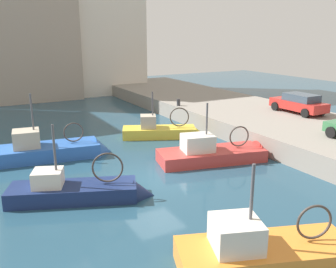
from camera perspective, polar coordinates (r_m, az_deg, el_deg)
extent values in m
plane|color=navy|center=(18.26, -2.22, -6.71)|extent=(80.00, 80.00, 0.00)
cube|color=gray|center=(25.16, 21.80, -0.15)|extent=(9.00, 56.00, 1.20)
cube|color=#BC3833|center=(20.58, 6.70, -4.21)|extent=(6.17, 3.37, 1.35)
cone|color=#BC3833|center=(21.99, 14.63, -3.32)|extent=(1.31, 2.02, 1.86)
cube|color=#B2A893|center=(20.38, 6.76, -2.60)|extent=(5.90, 3.15, 0.08)
cube|color=beige|center=(19.94, 4.63, -1.42)|extent=(1.90, 1.63, 0.93)
cylinder|color=#4C4C51|center=(19.89, 6.01, 1.00)|extent=(0.10, 0.10, 2.69)
torus|color=#3F3833|center=(20.84, 10.98, -0.36)|extent=(1.17, 0.35, 1.18)
sphere|color=white|center=(20.96, 1.09, -3.15)|extent=(0.32, 0.32, 0.32)
cube|color=#2D60B7|center=(22.00, -18.61, -3.62)|extent=(6.29, 2.94, 1.55)
cone|color=#2D60B7|center=(22.32, -9.94, -2.76)|extent=(1.17, 1.97, 1.86)
cube|color=#896B4C|center=(21.80, -18.76, -1.88)|extent=(6.02, 2.74, 0.08)
cube|color=#B7AD99|center=(21.65, -21.11, -0.74)|extent=(1.57, 1.49, 0.99)
cylinder|color=#4C4C51|center=(21.41, -20.25, 1.90)|extent=(0.10, 0.10, 3.05)
torus|color=#3F3833|center=(21.71, -14.46, 0.26)|extent=(1.14, 0.25, 1.14)
sphere|color=white|center=(23.06, -23.28, -2.62)|extent=(0.32, 0.32, 0.32)
cube|color=navy|center=(16.43, -14.41, -9.83)|extent=(5.53, 3.48, 1.36)
cone|color=navy|center=(16.29, -3.73, -9.56)|extent=(1.38, 1.68, 1.44)
cube|color=#B2A893|center=(16.18, -14.56, -7.87)|extent=(5.28, 3.29, 0.08)
cube|color=beige|center=(16.19, -18.13, -6.58)|extent=(1.51, 1.44, 0.73)
cylinder|color=#4C4C51|center=(15.81, -17.14, -3.35)|extent=(0.10, 0.10, 2.72)
torus|color=#3F3833|center=(15.76, -9.36, -5.17)|extent=(1.26, 0.57, 1.33)
sphere|color=white|center=(17.42, -19.36, -8.01)|extent=(0.32, 0.32, 0.32)
cube|color=orange|center=(12.31, 14.72, -19.07)|extent=(5.68, 3.61, 1.43)
cube|color=#896B4C|center=(11.96, 14.93, -16.52)|extent=(5.42, 3.39, 0.08)
cube|color=beige|center=(11.38, 10.50, -15.05)|extent=(1.77, 1.76, 0.93)
cylinder|color=#4C4C51|center=(11.12, 12.77, -11.06)|extent=(0.10, 0.10, 2.68)
torus|color=#3F3833|center=(12.27, 21.74, -12.59)|extent=(1.11, 0.47, 1.16)
sphere|color=white|center=(12.53, 5.77, -16.75)|extent=(0.32, 0.32, 0.32)
cube|color=gold|center=(25.12, -1.37, -0.47)|extent=(5.14, 3.51, 1.36)
cone|color=gold|center=(25.42, 4.96, -0.33)|extent=(1.42, 1.69, 1.45)
cube|color=#B2A893|center=(24.96, -1.38, 0.88)|extent=(4.90, 3.31, 0.08)
cube|color=#B7AD99|center=(24.82, -3.10, 1.92)|extent=(1.38, 1.40, 0.88)
cylinder|color=#4C4C51|center=(24.66, -2.41, 3.69)|extent=(0.10, 0.10, 2.51)
torus|color=#3F3833|center=(24.89, 1.78, 2.65)|extent=(1.23, 0.62, 1.32)
sphere|color=white|center=(25.89, -4.74, 0.43)|extent=(0.32, 0.32, 0.32)
cube|color=red|center=(28.65, 19.55, 4.29)|extent=(1.71, 4.20, 0.63)
cube|color=#384756|center=(28.42, 19.97, 5.35)|extent=(1.50, 2.35, 0.51)
cylinder|color=black|center=(29.04, 16.30, 4.16)|extent=(0.22, 0.64, 0.64)
cylinder|color=black|center=(30.25, 18.59, 4.41)|extent=(0.22, 0.64, 0.64)
cylinder|color=black|center=(27.15, 20.53, 3.05)|extent=(0.22, 0.64, 0.64)
cylinder|color=black|center=(28.45, 22.78, 3.36)|extent=(0.22, 0.64, 0.64)
cylinder|color=black|center=(22.41, 24.01, 0.24)|extent=(0.22, 0.64, 0.64)
cylinder|color=#2D2D33|center=(29.72, 1.64, 4.94)|extent=(0.28, 0.28, 0.55)
cube|color=#A39384|center=(42.85, -21.76, 17.85)|extent=(9.79, 7.60, 18.95)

